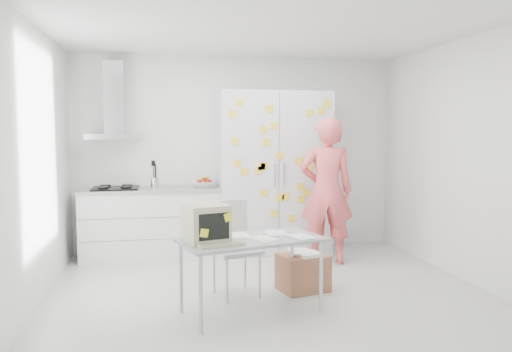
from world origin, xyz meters
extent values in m
cube|color=silver|center=(0.00, 0.00, -0.01)|extent=(4.50, 4.00, 0.02)
cube|color=white|center=(0.00, 2.00, 1.35)|extent=(4.50, 0.02, 2.70)
cube|color=white|center=(-2.25, 0.00, 1.35)|extent=(0.02, 4.00, 2.70)
cube|color=white|center=(2.25, 0.00, 1.35)|extent=(0.02, 4.00, 2.70)
cube|color=white|center=(0.00, 0.00, 2.70)|extent=(4.50, 4.00, 0.02)
cube|color=white|center=(-1.20, 1.70, 0.44)|extent=(1.80, 0.60, 0.88)
cube|color=gray|center=(-1.20, 1.40, 0.58)|extent=(1.76, 0.01, 0.01)
cube|color=gray|center=(-1.20, 1.40, 0.30)|extent=(1.76, 0.01, 0.01)
cube|color=#9E9E99|center=(-1.20, 1.70, 0.90)|extent=(1.84, 0.63, 0.04)
cube|color=black|center=(-1.65, 1.70, 0.93)|extent=(0.58, 0.50, 0.03)
cylinder|color=black|center=(-1.79, 1.58, 0.95)|extent=(0.14, 0.14, 0.02)
cylinder|color=black|center=(-1.51, 1.58, 0.95)|extent=(0.14, 0.14, 0.02)
cylinder|color=black|center=(-1.79, 1.82, 0.95)|extent=(0.14, 0.14, 0.02)
cylinder|color=black|center=(-1.51, 1.82, 0.95)|extent=(0.14, 0.14, 0.02)
cylinder|color=silver|center=(-1.15, 1.70, 0.99)|extent=(0.10, 0.10, 0.14)
cylinder|color=black|center=(-1.16, 1.71, 1.09)|extent=(0.01, 0.01, 0.30)
cylinder|color=black|center=(-1.13, 1.69, 1.09)|extent=(0.01, 0.01, 0.30)
cylinder|color=black|center=(-1.15, 1.72, 1.09)|extent=(0.01, 0.01, 0.30)
cube|color=black|center=(-1.16, 1.71, 1.25)|extent=(0.05, 0.01, 0.07)
imported|color=white|center=(-0.50, 1.70, 0.96)|extent=(0.31, 0.31, 0.08)
sphere|color=#B2140F|center=(-0.56, 1.72, 0.99)|extent=(0.08, 0.08, 0.08)
sphere|color=#B2140F|center=(-0.47, 1.65, 0.99)|extent=(0.08, 0.08, 0.08)
sphere|color=#B2140F|center=(-0.43, 1.74, 0.99)|extent=(0.08, 0.08, 0.08)
cylinder|color=yellow|center=(-0.52, 1.72, 1.03)|extent=(0.09, 0.17, 0.10)
cylinder|color=yellow|center=(-0.49, 1.72, 1.03)|extent=(0.04, 0.17, 0.10)
cylinder|color=yellow|center=(-0.47, 1.72, 1.03)|extent=(0.08, 0.17, 0.10)
cube|color=silver|center=(-1.65, 1.75, 1.60)|extent=(0.70, 0.48, 0.07)
cube|color=silver|center=(-1.65, 1.87, 2.10)|extent=(0.26, 0.24, 0.95)
cube|color=silver|center=(0.45, 1.68, 1.10)|extent=(1.50, 0.65, 2.20)
cube|color=slate|center=(0.45, 1.35, 1.10)|extent=(0.01, 0.01, 2.16)
cube|color=silver|center=(0.39, 1.34, 1.10)|extent=(0.02, 0.02, 0.30)
cube|color=silver|center=(0.51, 1.34, 1.10)|extent=(0.02, 0.02, 0.30)
cube|color=yellow|center=(0.86, 1.34, 1.90)|extent=(0.10, 0.00, 0.10)
cube|color=yellow|center=(1.01, 1.34, 1.93)|extent=(0.12, 0.00, 0.12)
cube|color=yellow|center=(1.12, 1.34, 1.05)|extent=(0.12, 0.00, 0.12)
cube|color=yellow|center=(0.22, 1.34, 1.21)|extent=(0.10, 0.00, 0.10)
cube|color=yellow|center=(0.46, 1.34, 1.35)|extent=(0.12, 0.00, 0.12)
cube|color=yellow|center=(0.83, 1.34, 0.86)|extent=(0.12, 0.00, 0.12)
cube|color=yellow|center=(0.25, 1.34, 0.87)|extent=(0.10, 0.00, 0.10)
cube|color=yellow|center=(0.32, 1.34, 1.95)|extent=(0.12, 0.00, 0.12)
cube|color=yellow|center=(0.54, 1.34, 0.81)|extent=(0.12, 0.00, 0.12)
cube|color=yellow|center=(0.86, 1.34, 1.19)|extent=(0.12, 0.00, 0.12)
cube|color=yellow|center=(0.74, 1.34, 0.94)|extent=(0.10, 0.00, 0.10)
cube|color=yellow|center=(0.24, 1.34, 1.69)|extent=(0.12, 0.00, 0.12)
cube|color=yellow|center=(-0.01, 1.34, 1.15)|extent=(0.10, 0.00, 0.10)
cube|color=yellow|center=(-0.10, 1.34, 1.26)|extent=(0.10, 0.00, 0.10)
cube|color=yellow|center=(-0.16, 1.34, 1.89)|extent=(0.11, 0.00, 0.11)
cube|color=yellow|center=(0.38, 1.34, 0.59)|extent=(0.10, 0.00, 0.10)
cube|color=yellow|center=(0.25, 1.34, 1.22)|extent=(0.11, 0.00, 0.11)
cube|color=yellow|center=(0.99, 1.34, 0.59)|extent=(0.11, 0.00, 0.11)
cube|color=yellow|center=(1.09, 1.34, 2.03)|extent=(0.10, 0.00, 0.10)
cube|color=yellow|center=(0.28, 1.34, 1.53)|extent=(0.10, 0.00, 0.10)
cube|color=yellow|center=(0.17, 1.34, 1.16)|extent=(0.11, 0.00, 0.11)
cube|color=yellow|center=(0.63, 1.34, 0.52)|extent=(0.10, 0.00, 0.10)
cube|color=yellow|center=(-0.07, 1.34, 2.03)|extent=(0.10, 0.00, 0.10)
cube|color=yellow|center=(-0.13, 1.34, 1.54)|extent=(0.12, 0.00, 0.12)
cube|color=yellow|center=(0.76, 1.34, 0.77)|extent=(0.11, 0.00, 0.11)
cube|color=yellow|center=(0.37, 1.34, 1.73)|extent=(0.11, 0.00, 0.11)
cube|color=yellow|center=(0.72, 1.34, 1.28)|extent=(0.11, 0.00, 0.11)
cube|color=yellow|center=(0.47, 1.34, 0.80)|extent=(0.11, 0.00, 0.11)
imported|color=#F35E5E|center=(0.97, 0.97, 0.92)|extent=(0.74, 0.56, 1.84)
cube|color=#979AA0|center=(-0.27, -0.57, 0.68)|extent=(1.40, 0.95, 0.03)
cylinder|color=#ABAAAF|center=(-0.77, -0.98, 0.33)|extent=(0.04, 0.04, 0.66)
cylinder|color=#ABAAAF|center=(0.36, -0.67, 0.33)|extent=(0.04, 0.04, 0.66)
cylinder|color=#ABAAAF|center=(-0.91, -0.47, 0.33)|extent=(0.04, 0.04, 0.66)
cylinder|color=#ABAAAF|center=(0.22, -0.16, 0.33)|extent=(0.04, 0.04, 0.66)
cube|color=#BEB88D|center=(-0.69, -0.61, 0.86)|extent=(0.43, 0.44, 0.33)
cube|color=#BEB88D|center=(-0.64, -0.79, 0.86)|extent=(0.32, 0.10, 0.29)
cube|color=black|center=(-0.64, -0.80, 0.86)|extent=(0.27, 0.08, 0.23)
cube|color=yellow|center=(-0.72, -0.83, 0.81)|extent=(0.08, 0.03, 0.08)
cube|color=yellow|center=(-0.51, -0.77, 0.93)|extent=(0.08, 0.03, 0.09)
cube|color=#BEB88D|center=(-0.58, -0.82, 0.70)|extent=(0.42, 0.24, 0.02)
cube|color=gray|center=(-0.58, -0.82, 0.72)|extent=(0.38, 0.19, 0.01)
cube|color=silver|center=(-0.17, -0.59, 0.69)|extent=(0.30, 0.33, 0.00)
cube|color=silver|center=(0.01, -0.38, 0.69)|extent=(0.21, 0.29, 0.00)
cube|color=silver|center=(0.19, -0.59, 0.70)|extent=(0.28, 0.32, 0.00)
cube|color=silver|center=(-0.37, -0.41, 0.69)|extent=(0.22, 0.29, 0.00)
cube|color=silver|center=(-0.34, -0.08, 0.46)|extent=(0.53, 0.53, 0.04)
cube|color=silver|center=(-0.39, 0.10, 0.72)|extent=(0.41, 0.13, 0.47)
cylinder|color=silver|center=(-0.46, -0.30, 0.22)|extent=(0.04, 0.04, 0.44)
cylinder|color=silver|center=(-0.13, -0.21, 0.22)|extent=(0.04, 0.04, 0.44)
cylinder|color=silver|center=(-0.55, 0.04, 0.22)|extent=(0.04, 0.04, 0.44)
cylinder|color=silver|center=(-0.21, 0.13, 0.22)|extent=(0.04, 0.04, 0.44)
cube|color=#9C6343|center=(0.37, -0.04, 0.19)|extent=(0.55, 0.48, 0.38)
cube|color=white|center=(0.39, -0.06, 0.40)|extent=(0.32, 0.36, 0.03)
cube|color=white|center=(0.34, -0.01, 0.41)|extent=(0.22, 0.30, 0.00)
camera|label=1|loc=(-1.09, -4.97, 1.65)|focal=35.00mm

